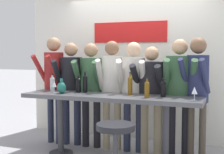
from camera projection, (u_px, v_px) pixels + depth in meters
back_wall at (136, 60)px, 5.55m from camera, size 4.17×0.12×2.79m
tasting_table at (110, 105)px, 4.40m from camera, size 2.57×0.59×0.93m
bar_stool at (116, 143)px, 3.66m from camera, size 0.48×0.48×0.70m
person_far_left at (54, 77)px, 5.22m from camera, size 0.44×0.57×1.79m
person_left at (71, 82)px, 5.14m from camera, size 0.48×0.58×1.70m
person_center_left at (91, 83)px, 5.00m from camera, size 0.45×0.55×1.68m
person_center at (112, 82)px, 4.87m from camera, size 0.45×0.57×1.71m
person_center_right at (133, 84)px, 4.76m from camera, size 0.47×0.57×1.69m
person_right at (151, 88)px, 4.67m from camera, size 0.50×0.57×1.62m
person_far_right at (179, 85)px, 4.50m from camera, size 0.53×0.62×1.73m
person_rightmost at (197, 83)px, 4.36m from camera, size 0.43×0.56×1.74m
wine_bottle_0 at (130, 85)px, 4.40m from camera, size 0.07×0.07×0.32m
wine_bottle_1 at (78, 84)px, 4.68m from camera, size 0.07×0.07×0.26m
wine_bottle_2 at (52, 83)px, 4.86m from camera, size 0.08×0.08×0.26m
wine_bottle_3 at (163, 88)px, 4.19m from camera, size 0.07×0.07×0.26m
wine_bottle_4 at (85, 83)px, 4.67m from camera, size 0.07×0.07×0.32m
wine_bottle_5 at (147, 89)px, 4.12m from camera, size 0.07×0.07×0.27m
wine_glass_0 at (54, 84)px, 4.66m from camera, size 0.07×0.07×0.18m
wine_glass_1 at (194, 91)px, 3.85m from camera, size 0.07×0.07×0.18m
decorative_vase at (62, 87)px, 4.56m from camera, size 0.13×0.13×0.22m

